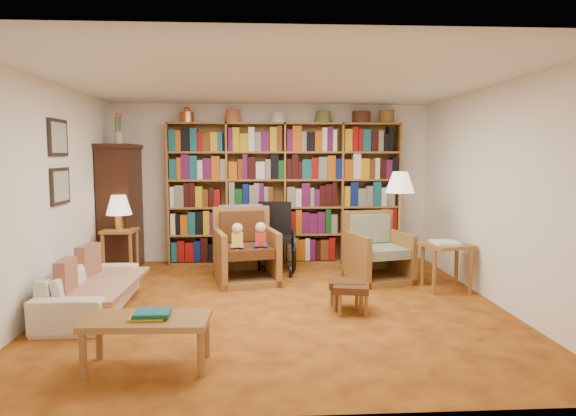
{
  "coord_description": "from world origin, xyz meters",
  "views": [
    {
      "loc": [
        -0.22,
        -5.7,
        1.71
      ],
      "look_at": [
        0.15,
        0.6,
        1.05
      ],
      "focal_mm": 32.0,
      "sensor_mm": 36.0,
      "label": 1
    }
  ],
  "objects": [
    {
      "name": "armchair_sage",
      "position": [
        1.41,
        1.14,
        0.35
      ],
      "size": [
        0.93,
        0.94,
        0.93
      ],
      "color": "olive",
      "rests_on": "floor"
    },
    {
      "name": "sofa",
      "position": [
        -2.05,
        -0.11,
        0.25
      ],
      "size": [
        1.74,
        0.71,
        0.51
      ],
      "primitive_type": "imported",
      "rotation": [
        0.0,
        0.0,
        1.59
      ],
      "color": "beige",
      "rests_on": "floor"
    },
    {
      "name": "ceiling",
      "position": [
        0.0,
        0.0,
        2.5
      ],
      "size": [
        5.0,
        5.0,
        0.0
      ],
      "primitive_type": "plane",
      "rotation": [
        3.14,
        0.0,
        0.0
      ],
      "color": "silver",
      "rests_on": "wall_back"
    },
    {
      "name": "side_table_lamp",
      "position": [
        -2.15,
        1.5,
        0.5
      ],
      "size": [
        0.45,
        0.45,
        0.67
      ],
      "color": "olive",
      "rests_on": "floor"
    },
    {
      "name": "bookshelf",
      "position": [
        0.2,
        2.33,
        1.17
      ],
      "size": [
        3.6,
        0.3,
        2.42
      ],
      "color": "olive",
      "rests_on": "floor"
    },
    {
      "name": "footstool_a",
      "position": [
        0.78,
        -0.36,
        0.26
      ],
      "size": [
        0.43,
        0.39,
        0.32
      ],
      "color": "#492C13",
      "rests_on": "floor"
    },
    {
      "name": "wall_right",
      "position": [
        2.5,
        0.0,
        1.25
      ],
      "size": [
        0.0,
        5.0,
        5.0
      ],
      "primitive_type": "plane",
      "rotation": [
        1.57,
        0.0,
        -1.57
      ],
      "color": "white",
      "rests_on": "floor"
    },
    {
      "name": "cushion_right",
      "position": [
        -2.18,
        -0.46,
        0.45
      ],
      "size": [
        0.12,
        0.37,
        0.37
      ],
      "primitive_type": "cube",
      "rotation": [
        0.0,
        0.0,
        0.01
      ],
      "color": "maroon",
      "rests_on": "sofa"
    },
    {
      "name": "cushion_left",
      "position": [
        -2.18,
        0.24,
        0.45
      ],
      "size": [
        0.19,
        0.41,
        0.4
      ],
      "primitive_type": "cube",
      "rotation": [
        0.0,
        0.0,
        -0.16
      ],
      "color": "maroon",
      "rests_on": "sofa"
    },
    {
      "name": "coffee_table",
      "position": [
        -1.11,
        -1.66,
        0.36
      ],
      "size": [
        1.0,
        0.53,
        0.47
      ],
      "color": "olive",
      "rests_on": "floor"
    },
    {
      "name": "wall_front",
      "position": [
        0.0,
        -2.5,
        1.25
      ],
      "size": [
        5.0,
        0.0,
        5.0
      ],
      "primitive_type": "plane",
      "rotation": [
        -1.57,
        0.0,
        0.0
      ],
      "color": "white",
      "rests_on": "floor"
    },
    {
      "name": "footstool_b",
      "position": [
        0.75,
        -0.18,
        0.26
      ],
      "size": [
        0.42,
        0.37,
        0.32
      ],
      "color": "#492C13",
      "rests_on": "floor"
    },
    {
      "name": "floor",
      "position": [
        0.0,
        0.0,
        0.0
      ],
      "size": [
        5.0,
        5.0,
        0.0
      ],
      "primitive_type": "plane",
      "color": "#B3671B",
      "rests_on": "ground"
    },
    {
      "name": "table_lamp",
      "position": [
        -2.15,
        1.5,
        1.0
      ],
      "size": [
        0.35,
        0.35,
        0.48
      ],
      "color": "gold",
      "rests_on": "side_table_lamp"
    },
    {
      "name": "framed_pictures",
      "position": [
        -2.48,
        0.3,
        1.62
      ],
      "size": [
        0.03,
        0.52,
        0.97
      ],
      "color": "black",
      "rests_on": "wall_left"
    },
    {
      "name": "side_table_papers",
      "position": [
        2.15,
        0.55,
        0.5
      ],
      "size": [
        0.65,
        0.65,
        0.62
      ],
      "color": "olive",
      "rests_on": "floor"
    },
    {
      "name": "wheelchair",
      "position": [
        0.03,
        1.73,
        0.46
      ],
      "size": [
        0.58,
        0.81,
        1.01
      ],
      "color": "black",
      "rests_on": "floor"
    },
    {
      "name": "armchair_leather",
      "position": [
        -0.38,
        1.18,
        0.41
      ],
      "size": [
        0.96,
        0.99,
        1.01
      ],
      "color": "olive",
      "rests_on": "floor"
    },
    {
      "name": "curio_cabinet",
      "position": [
        -2.25,
        2.0,
        0.95
      ],
      "size": [
        0.5,
        0.95,
        2.4
      ],
      "color": "#34170E",
      "rests_on": "floor"
    },
    {
      "name": "sofa_throw",
      "position": [
        -2.0,
        -0.11,
        0.3
      ],
      "size": [
        0.86,
        1.56,
        0.04
      ],
      "primitive_type": "cube",
      "rotation": [
        0.0,
        0.0,
        -0.02
      ],
      "color": "beige",
      "rests_on": "sofa"
    },
    {
      "name": "wall_left",
      "position": [
        -2.5,
        0.0,
        1.25
      ],
      "size": [
        0.0,
        5.0,
        5.0
      ],
      "primitive_type": "plane",
      "rotation": [
        1.57,
        0.0,
        1.57
      ],
      "color": "white",
      "rests_on": "floor"
    },
    {
      "name": "floor_lamp",
      "position": [
        1.7,
        1.13,
        1.28
      ],
      "size": [
        0.39,
        0.39,
        1.48
      ],
      "color": "gold",
      "rests_on": "floor"
    },
    {
      "name": "wall_back",
      "position": [
        0.0,
        2.5,
        1.25
      ],
      "size": [
        5.0,
        0.0,
        5.0
      ],
      "primitive_type": "plane",
      "rotation": [
        1.57,
        0.0,
        0.0
      ],
      "color": "white",
      "rests_on": "floor"
    }
  ]
}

